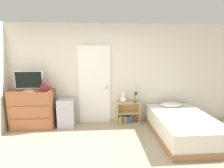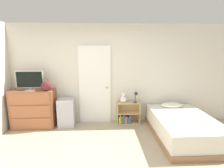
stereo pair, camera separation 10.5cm
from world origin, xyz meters
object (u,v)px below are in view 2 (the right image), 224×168
desk_lamp (136,95)px  bed (182,126)px  bookshelf (127,115)px  dresser (34,109)px  storage_bin (67,112)px  handbag (46,86)px  teddy_bear (123,98)px  tv (30,80)px

desk_lamp → bed: size_ratio=0.16×
bookshelf → desk_lamp: size_ratio=2.09×
dresser → storage_bin: (0.80, 0.03, -0.12)m
handbag → bookshelf: (1.97, 0.22, -0.84)m
storage_bin → teddy_bear: (1.45, 0.07, 0.33)m
handbag → desk_lamp: bearing=4.6°
dresser → storage_bin: 0.81m
storage_bin → teddy_bear: size_ratio=2.74×
dresser → bookshelf: size_ratio=1.72×
tv → storage_bin: 1.18m
bookshelf → desk_lamp: 0.60m
dresser → bed: size_ratio=0.56×
desk_lamp → bed: 1.30m
storage_bin → bookshelf: size_ratio=1.17×
teddy_bear → desk_lamp: bearing=-6.4°
dresser → bed: dresser is taller
teddy_bear → tv: bearing=-177.1°
dresser → desk_lamp: dresser is taller
handbag → desk_lamp: (2.19, 0.18, -0.29)m
teddy_bear → bookshelf: bearing=2.5°
handbag → desk_lamp: handbag is taller
bed → storage_bin: bearing=164.9°
teddy_bear → handbag: bearing=-173.5°
handbag → storage_bin: size_ratio=0.44×
dresser → tv: bearing=-148.0°
tv → teddy_bear: 2.34m
handbag → teddy_bear: bearing=6.5°
bookshelf → teddy_bear: teddy_bear is taller
tv → teddy_bear: bearing=2.9°
handbag → bed: (3.10, -0.58, -0.82)m
dresser → handbag: bearing=-17.0°
dresser → handbag: 0.71m
desk_lamp → dresser: bearing=-178.6°
handbag → bookshelf: size_ratio=0.51×
desk_lamp → storage_bin: bearing=-179.0°
storage_bin → bed: size_ratio=0.38×
teddy_bear → desk_lamp: (0.31, -0.04, 0.09)m
storage_bin → bed: bearing=-15.1°
storage_bin → bed: (2.68, -0.72, -0.11)m
desk_lamp → handbag: bearing=-175.4°
dresser → tv: 0.72m
storage_bin → teddy_bear: 1.49m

